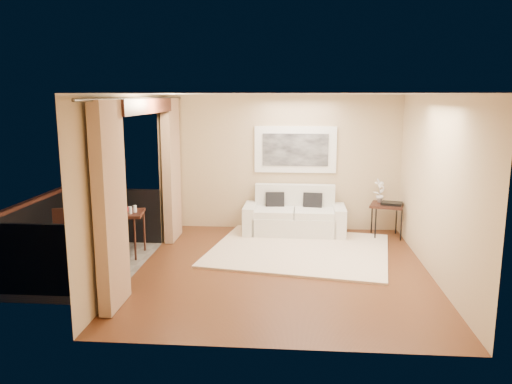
# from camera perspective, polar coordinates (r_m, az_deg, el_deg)

# --- Properties ---
(floor) EXTENTS (5.00, 5.00, 0.00)m
(floor) POSITION_cam_1_polar(r_m,az_deg,el_deg) (7.91, 3.04, -8.83)
(floor) COLOR brown
(floor) RESTS_ON ground
(room_shell) EXTENTS (5.00, 6.40, 5.00)m
(room_shell) POSITION_cam_1_polar(r_m,az_deg,el_deg) (7.79, -12.86, 9.55)
(room_shell) COLOR white
(room_shell) RESTS_ON ground
(balcony) EXTENTS (1.81, 2.60, 1.17)m
(balcony) POSITION_cam_1_polar(r_m,az_deg,el_deg) (8.59, -19.74, -6.62)
(balcony) COLOR #605B56
(balcony) RESTS_ON ground
(curtains) EXTENTS (0.16, 4.80, 2.64)m
(curtains) POSITION_cam_1_polar(r_m,az_deg,el_deg) (7.90, -12.35, 0.94)
(curtains) COLOR tan
(curtains) RESTS_ON ground
(artwork) EXTENTS (1.62, 0.07, 0.92)m
(artwork) POSITION_cam_1_polar(r_m,az_deg,el_deg) (9.96, 4.52, 4.85)
(artwork) COLOR white
(artwork) RESTS_ON room_shell
(rug) EXTENTS (3.40, 3.08, 0.04)m
(rug) POSITION_cam_1_polar(r_m,az_deg,el_deg) (8.82, 4.98, -6.60)
(rug) COLOR beige
(rug) RESTS_ON floor
(sofa) EXTENTS (1.96, 0.87, 0.94)m
(sofa) POSITION_cam_1_polar(r_m,az_deg,el_deg) (9.81, 4.40, -2.88)
(sofa) COLOR silver
(sofa) RESTS_ON floor
(side_table) EXTENTS (0.73, 0.73, 0.64)m
(side_table) POSITION_cam_1_polar(r_m,az_deg,el_deg) (9.82, 14.73, -1.67)
(side_table) COLOR #331711
(side_table) RESTS_ON floor
(tray) EXTENTS (0.45, 0.38, 0.05)m
(tray) POSITION_cam_1_polar(r_m,az_deg,el_deg) (9.77, 15.25, -1.27)
(tray) COLOR black
(tray) RESTS_ON side_table
(orchid) EXTENTS (0.29, 0.28, 0.46)m
(orchid) POSITION_cam_1_polar(r_m,az_deg,el_deg) (9.88, 13.96, 0.13)
(orchid) COLOR white
(orchid) RESTS_ON side_table
(bistro_table) EXTENTS (0.73, 0.73, 0.75)m
(bistro_table) POSITION_cam_1_polar(r_m,az_deg,el_deg) (8.70, -14.86, -2.77)
(bistro_table) COLOR #331711
(bistro_table) RESTS_ON balcony
(balcony_chair_far) EXTENTS (0.49, 0.49, 0.89)m
(balcony_chair_far) POSITION_cam_1_polar(r_m,az_deg,el_deg) (8.82, -20.83, -3.98)
(balcony_chair_far) COLOR #331711
(balcony_chair_far) RESTS_ON balcony
(balcony_chair_near) EXTENTS (0.56, 0.56, 1.01)m
(balcony_chair_near) POSITION_cam_1_polar(r_m,az_deg,el_deg) (8.28, -19.94, -4.34)
(balcony_chair_near) COLOR #331711
(balcony_chair_near) RESTS_ON balcony
(ice_bucket) EXTENTS (0.18, 0.18, 0.20)m
(ice_bucket) POSITION_cam_1_polar(r_m,az_deg,el_deg) (8.82, -15.93, -1.43)
(ice_bucket) COLOR silver
(ice_bucket) RESTS_ON bistro_table
(candle) EXTENTS (0.06, 0.06, 0.07)m
(candle) POSITION_cam_1_polar(r_m,az_deg,el_deg) (8.74, -14.29, -1.89)
(candle) COLOR red
(candle) RESTS_ON bistro_table
(vase) EXTENTS (0.04, 0.04, 0.18)m
(vase) POSITION_cam_1_polar(r_m,az_deg,el_deg) (8.55, -15.64, -1.87)
(vase) COLOR white
(vase) RESTS_ON bistro_table
(glass_a) EXTENTS (0.06, 0.06, 0.12)m
(glass_a) POSITION_cam_1_polar(r_m,az_deg,el_deg) (8.54, -14.19, -2.01)
(glass_a) COLOR silver
(glass_a) RESTS_ON bistro_table
(glass_b) EXTENTS (0.06, 0.06, 0.12)m
(glass_b) POSITION_cam_1_polar(r_m,az_deg,el_deg) (8.62, -13.68, -1.87)
(glass_b) COLOR silver
(glass_b) RESTS_ON bistro_table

